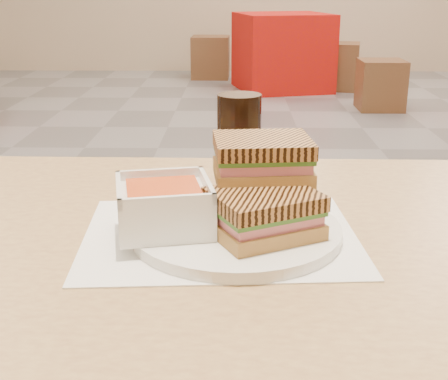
{
  "coord_description": "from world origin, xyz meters",
  "views": [
    {
      "loc": [
        0.02,
        -2.73,
        1.07
      ],
      "look_at": [
        0.01,
        -2.0,
        0.82
      ],
      "focal_mm": 48.85,
      "sensor_mm": 36.0,
      "label": 1
    }
  ],
  "objects_px": {
    "plate": "(236,231)",
    "bg_chair_2l": "(211,57)",
    "panini_lower": "(264,213)",
    "main_table": "(259,302)",
    "soup_bowl": "(164,208)",
    "bg_chair_2r": "(338,66)",
    "bg_chair_1l": "(381,85)",
    "bg_table_2": "(282,52)",
    "cola_glass": "(239,141)"
  },
  "relations": [
    {
      "from": "main_table",
      "to": "soup_bowl",
      "type": "xyz_separation_m",
      "value": [
        -0.13,
        -0.04,
        0.16
      ]
    },
    {
      "from": "bg_chair_1l",
      "to": "bg_chair_2r",
      "type": "height_order",
      "value": "bg_chair_2r"
    },
    {
      "from": "bg_table_2",
      "to": "panini_lower",
      "type": "bearing_deg",
      "value": -94.43
    },
    {
      "from": "panini_lower",
      "to": "cola_glass",
      "type": "distance_m",
      "value": 0.25
    },
    {
      "from": "main_table",
      "to": "panini_lower",
      "type": "bearing_deg",
      "value": -88.19
    },
    {
      "from": "bg_table_2",
      "to": "bg_chair_2l",
      "type": "distance_m",
      "value": 1.09
    },
    {
      "from": "bg_chair_2l",
      "to": "panini_lower",
      "type": "bearing_deg",
      "value": -87.07
    },
    {
      "from": "bg_chair_1l",
      "to": "bg_chair_2l",
      "type": "xyz_separation_m",
      "value": [
        -1.56,
        1.8,
        0.02
      ]
    },
    {
      "from": "cola_glass",
      "to": "bg_chair_2l",
      "type": "relative_size",
      "value": 0.32
    },
    {
      "from": "main_table",
      "to": "bg_chair_2l",
      "type": "xyz_separation_m",
      "value": [
        -0.33,
        6.37,
        -0.4
      ]
    },
    {
      "from": "bg_table_2",
      "to": "bg_chair_2l",
      "type": "bearing_deg",
      "value": 135.19
    },
    {
      "from": "main_table",
      "to": "bg_chair_2r",
      "type": "height_order",
      "value": "main_table"
    },
    {
      "from": "panini_lower",
      "to": "plate",
      "type": "bearing_deg",
      "value": 140.38
    },
    {
      "from": "main_table",
      "to": "bg_chair_2l",
      "type": "bearing_deg",
      "value": 92.94
    },
    {
      "from": "plate",
      "to": "panini_lower",
      "type": "relative_size",
      "value": 1.73
    },
    {
      "from": "plate",
      "to": "bg_chair_2l",
      "type": "relative_size",
      "value": 0.58
    },
    {
      "from": "soup_bowl",
      "to": "bg_chair_1l",
      "type": "bearing_deg",
      "value": 73.59
    },
    {
      "from": "soup_bowl",
      "to": "panini_lower",
      "type": "distance_m",
      "value": 0.13
    },
    {
      "from": "cola_glass",
      "to": "bg_table_2",
      "type": "height_order",
      "value": "cola_glass"
    },
    {
      "from": "bg_chair_1l",
      "to": "main_table",
      "type": "bearing_deg",
      "value": -105.08
    },
    {
      "from": "soup_bowl",
      "to": "panini_lower",
      "type": "height_order",
      "value": "soup_bowl"
    },
    {
      "from": "bg_chair_2l",
      "to": "bg_chair_2r",
      "type": "relative_size",
      "value": 0.96
    },
    {
      "from": "soup_bowl",
      "to": "panini_lower",
      "type": "relative_size",
      "value": 0.87
    },
    {
      "from": "cola_glass",
      "to": "bg_table_2",
      "type": "relative_size",
      "value": 0.14
    },
    {
      "from": "panini_lower",
      "to": "bg_chair_2r",
      "type": "bearing_deg",
      "value": 79.84
    },
    {
      "from": "soup_bowl",
      "to": "bg_chair_2r",
      "type": "bearing_deg",
      "value": 78.56
    },
    {
      "from": "main_table",
      "to": "bg_table_2",
      "type": "distance_m",
      "value": 5.63
    },
    {
      "from": "bg_table_2",
      "to": "bg_chair_2r",
      "type": "xyz_separation_m",
      "value": [
        0.58,
        0.01,
        -0.15
      ]
    },
    {
      "from": "bg_table_2",
      "to": "soup_bowl",
      "type": "bearing_deg",
      "value": -95.74
    },
    {
      "from": "bg_table_2",
      "to": "bg_chair_1l",
      "type": "xyz_separation_m",
      "value": [
        0.79,
        -1.04,
        -0.17
      ]
    },
    {
      "from": "panini_lower",
      "to": "bg_chair_1l",
      "type": "height_order",
      "value": "panini_lower"
    },
    {
      "from": "main_table",
      "to": "bg_chair_1l",
      "type": "relative_size",
      "value": 2.82
    },
    {
      "from": "bg_table_2",
      "to": "plate",
      "type": "bearing_deg",
      "value": -94.8
    },
    {
      "from": "plate",
      "to": "bg_chair_2l",
      "type": "xyz_separation_m",
      "value": [
        -0.29,
        6.4,
        -0.52
      ]
    },
    {
      "from": "cola_glass",
      "to": "bg_chair_2l",
      "type": "xyz_separation_m",
      "value": [
        -0.3,
        6.18,
        -0.59
      ]
    },
    {
      "from": "cola_glass",
      "to": "bg_table_2",
      "type": "bearing_deg",
      "value": 85.05
    },
    {
      "from": "panini_lower",
      "to": "bg_chair_2r",
      "type": "distance_m",
      "value": 5.8
    },
    {
      "from": "main_table",
      "to": "bg_table_2",
      "type": "height_order",
      "value": "bg_table_2"
    },
    {
      "from": "soup_bowl",
      "to": "bg_table_2",
      "type": "xyz_separation_m",
      "value": [
        0.57,
        5.65,
        -0.41
      ]
    },
    {
      "from": "bg_chair_2l",
      "to": "bg_chair_2r",
      "type": "xyz_separation_m",
      "value": [
        1.35,
        -0.75,
        -0.0
      ]
    },
    {
      "from": "bg_chair_2r",
      "to": "cola_glass",
      "type": "bearing_deg",
      "value": -100.91
    },
    {
      "from": "main_table",
      "to": "plate",
      "type": "height_order",
      "value": "plate"
    },
    {
      "from": "cola_glass",
      "to": "bg_chair_1l",
      "type": "height_order",
      "value": "cola_glass"
    },
    {
      "from": "bg_table_2",
      "to": "bg_chair_2r",
      "type": "relative_size",
      "value": 2.12
    },
    {
      "from": "plate",
      "to": "bg_table_2",
      "type": "bearing_deg",
      "value": 85.2
    },
    {
      "from": "soup_bowl",
      "to": "panini_lower",
      "type": "xyz_separation_m",
      "value": [
        0.13,
        -0.02,
        0.0
      ]
    },
    {
      "from": "cola_glass",
      "to": "soup_bowl",
      "type": "bearing_deg",
      "value": -113.33
    },
    {
      "from": "soup_bowl",
      "to": "bg_table_2",
      "type": "relative_size",
      "value": 0.13
    },
    {
      "from": "plate",
      "to": "soup_bowl",
      "type": "distance_m",
      "value": 0.1
    },
    {
      "from": "panini_lower",
      "to": "cola_glass",
      "type": "height_order",
      "value": "cola_glass"
    }
  ]
}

